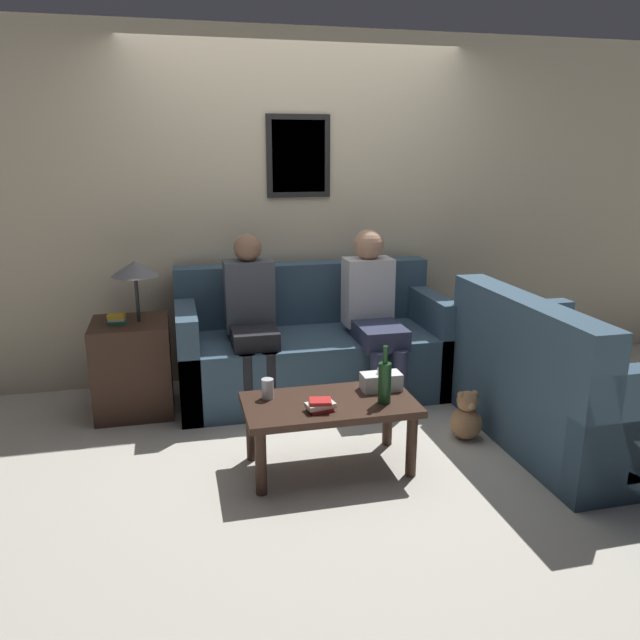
{
  "coord_description": "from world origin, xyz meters",
  "views": [
    {
      "loc": [
        -0.96,
        -3.77,
        1.75
      ],
      "look_at": [
        -0.08,
        -0.1,
        0.72
      ],
      "focal_mm": 35.0,
      "sensor_mm": 36.0,
      "label": 1
    }
  ],
  "objects_px": {
    "person_left": "(251,314)",
    "wine_bottle": "(385,381)",
    "person_right": "(373,309)",
    "teddy_bear": "(466,418)",
    "couch_side": "(560,391)",
    "coffee_table": "(329,412)",
    "drinking_glass": "(268,389)",
    "couch_main": "(311,349)"
  },
  "relations": [
    {
      "from": "person_left",
      "to": "wine_bottle",
      "type": "bearing_deg",
      "value": -62.46
    },
    {
      "from": "wine_bottle",
      "to": "person_right",
      "type": "height_order",
      "value": "person_right"
    },
    {
      "from": "person_left",
      "to": "person_right",
      "type": "xyz_separation_m",
      "value": [
        0.85,
        -0.09,
        0.01
      ]
    },
    {
      "from": "person_left",
      "to": "teddy_bear",
      "type": "xyz_separation_m",
      "value": [
        1.21,
        -0.87,
        -0.52
      ]
    },
    {
      "from": "person_right",
      "to": "couch_side",
      "type": "bearing_deg",
      "value": -46.53
    },
    {
      "from": "coffee_table",
      "to": "person_left",
      "type": "relative_size",
      "value": 0.8
    },
    {
      "from": "couch_side",
      "to": "drinking_glass",
      "type": "relative_size",
      "value": 13.05
    },
    {
      "from": "drinking_glass",
      "to": "person_left",
      "type": "bearing_deg",
      "value": 87.96
    },
    {
      "from": "couch_side",
      "to": "drinking_glass",
      "type": "height_order",
      "value": "couch_side"
    },
    {
      "from": "couch_side",
      "to": "teddy_bear",
      "type": "distance_m",
      "value": 0.59
    },
    {
      "from": "couch_main",
      "to": "teddy_bear",
      "type": "height_order",
      "value": "couch_main"
    },
    {
      "from": "teddy_bear",
      "to": "person_left",
      "type": "bearing_deg",
      "value": 144.36
    },
    {
      "from": "coffee_table",
      "to": "drinking_glass",
      "type": "height_order",
      "value": "drinking_glass"
    },
    {
      "from": "couch_side",
      "to": "coffee_table",
      "type": "bearing_deg",
      "value": 89.96
    },
    {
      "from": "couch_main",
      "to": "person_left",
      "type": "relative_size",
      "value": 1.62
    },
    {
      "from": "couch_side",
      "to": "coffee_table",
      "type": "height_order",
      "value": "couch_side"
    },
    {
      "from": "couch_main",
      "to": "person_right",
      "type": "height_order",
      "value": "person_right"
    },
    {
      "from": "couch_side",
      "to": "wine_bottle",
      "type": "xyz_separation_m",
      "value": [
        -1.16,
        -0.09,
        0.2
      ]
    },
    {
      "from": "couch_side",
      "to": "teddy_bear",
      "type": "height_order",
      "value": "couch_side"
    },
    {
      "from": "couch_side",
      "to": "wine_bottle",
      "type": "relative_size",
      "value": 4.54
    },
    {
      "from": "couch_main",
      "to": "wine_bottle",
      "type": "bearing_deg",
      "value": -84.12
    },
    {
      "from": "couch_main",
      "to": "coffee_table",
      "type": "distance_m",
      "value": 1.18
    },
    {
      "from": "couch_main",
      "to": "coffee_table",
      "type": "bearing_deg",
      "value": -97.76
    },
    {
      "from": "person_right",
      "to": "drinking_glass",
      "type": "bearing_deg",
      "value": -137.18
    },
    {
      "from": "wine_bottle",
      "to": "teddy_bear",
      "type": "height_order",
      "value": "wine_bottle"
    },
    {
      "from": "wine_bottle",
      "to": "teddy_bear",
      "type": "bearing_deg",
      "value": 21.19
    },
    {
      "from": "coffee_table",
      "to": "couch_side",
      "type": "bearing_deg",
      "value": -0.04
    },
    {
      "from": "couch_main",
      "to": "person_right",
      "type": "distance_m",
      "value": 0.57
    },
    {
      "from": "couch_main",
      "to": "teddy_bear",
      "type": "bearing_deg",
      "value": -52.99
    },
    {
      "from": "person_left",
      "to": "teddy_bear",
      "type": "height_order",
      "value": "person_left"
    },
    {
      "from": "person_right",
      "to": "coffee_table",
      "type": "bearing_deg",
      "value": -120.63
    },
    {
      "from": "coffee_table",
      "to": "person_left",
      "type": "height_order",
      "value": "person_left"
    },
    {
      "from": "couch_main",
      "to": "drinking_glass",
      "type": "relative_size",
      "value": 17.02
    },
    {
      "from": "couch_main",
      "to": "person_right",
      "type": "relative_size",
      "value": 1.6
    },
    {
      "from": "couch_main",
      "to": "drinking_glass",
      "type": "bearing_deg",
      "value": -114.88
    },
    {
      "from": "coffee_table",
      "to": "teddy_bear",
      "type": "xyz_separation_m",
      "value": [
        0.92,
        0.16,
        -0.2
      ]
    },
    {
      "from": "person_right",
      "to": "teddy_bear",
      "type": "relative_size",
      "value": 3.82
    },
    {
      "from": "couch_main",
      "to": "wine_bottle",
      "type": "xyz_separation_m",
      "value": [
        0.13,
        -1.26,
        0.2
      ]
    },
    {
      "from": "wine_bottle",
      "to": "person_right",
      "type": "distance_m",
      "value": 1.07
    },
    {
      "from": "wine_bottle",
      "to": "couch_side",
      "type": "bearing_deg",
      "value": 4.25
    },
    {
      "from": "wine_bottle",
      "to": "person_right",
      "type": "xyz_separation_m",
      "value": [
        0.27,
        1.03,
        0.13
      ]
    },
    {
      "from": "person_right",
      "to": "person_left",
      "type": "bearing_deg",
      "value": 174.25
    }
  ]
}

